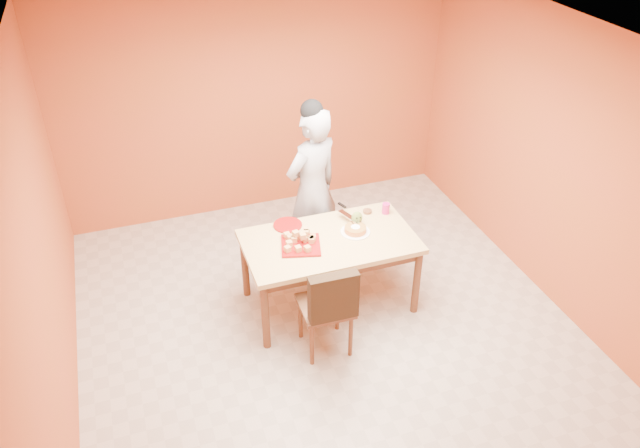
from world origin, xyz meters
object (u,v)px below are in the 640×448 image
object	(u,v)px
red_dinner_plate	(288,225)
sponge_cake	(355,229)
dining_chair	(326,305)
person	(312,190)
checker_tin	(367,211)
magenta_glass	(386,208)
pastry_platter	(301,245)
egg_ornament	(357,218)
dining_table	(330,248)

from	to	relation	value
red_dinner_plate	sponge_cake	distance (m)	0.65
dining_chair	person	distance (m)	1.39
person	checker_tin	distance (m)	0.61
magenta_glass	dining_chair	bearing A→B (deg)	-137.96
pastry_platter	egg_ornament	world-z (taller)	egg_ornament
red_dinner_plate	magenta_glass	xyz separation A→B (m)	(0.98, -0.10, 0.05)
dining_chair	checker_tin	world-z (taller)	dining_chair
egg_ornament	dining_table	bearing A→B (deg)	-157.70
dining_table	person	world-z (taller)	person
dining_table	red_dinner_plate	size ratio (longest dim) A/B	5.78
red_dinner_plate	egg_ornament	size ratio (longest dim) A/B	2.02
dining_table	dining_chair	world-z (taller)	dining_chair
dining_chair	checker_tin	distance (m)	1.20
sponge_cake	magenta_glass	distance (m)	0.47
magenta_glass	person	bearing A→B (deg)	142.13
dining_table	magenta_glass	xyz separation A→B (m)	(0.68, 0.25, 0.15)
pastry_platter	checker_tin	world-z (taller)	checker_tin
person	red_dinner_plate	bearing A→B (deg)	21.68
egg_ornament	magenta_glass	size ratio (longest dim) A/B	1.27
sponge_cake	pastry_platter	bearing A→B (deg)	-175.11
dining_table	checker_tin	bearing A→B (deg)	31.81
red_dinner_plate	egg_ornament	distance (m)	0.67
pastry_platter	dining_chair	bearing A→B (deg)	-85.21
pastry_platter	checker_tin	size ratio (longest dim) A/B	3.99
dining_table	pastry_platter	bearing A→B (deg)	-176.92
dining_chair	sponge_cake	bearing A→B (deg)	51.67
dining_table	egg_ornament	distance (m)	0.41
dining_table	dining_chair	distance (m)	0.65
egg_ornament	checker_tin	world-z (taller)	egg_ornament
magenta_glass	dining_table	bearing A→B (deg)	-159.76
dining_chair	person	bearing A→B (deg)	77.95
red_dinner_plate	dining_chair	bearing A→B (deg)	-86.12
dining_chair	magenta_glass	xyz separation A→B (m)	(0.92, 0.83, 0.31)
red_dinner_plate	checker_tin	size ratio (longest dim) A/B	3.14
pastry_platter	person	bearing A→B (deg)	63.97
red_dinner_plate	egg_ornament	xyz separation A→B (m)	(0.64, -0.19, 0.06)
pastry_platter	egg_ornament	distance (m)	0.65
red_dinner_plate	checker_tin	xyz separation A→B (m)	(0.82, -0.03, 0.00)
sponge_cake	magenta_glass	world-z (taller)	magenta_glass
sponge_cake	egg_ornament	xyz separation A→B (m)	(0.07, 0.13, 0.03)
dining_table	person	distance (m)	0.76
person	red_dinner_plate	distance (m)	0.54
person	magenta_glass	distance (m)	0.77
dining_chair	red_dinner_plate	size ratio (longest dim) A/B	3.49
dining_table	magenta_glass	bearing A→B (deg)	20.24
sponge_cake	dining_chair	bearing A→B (deg)	-129.82
dining_chair	dining_table	bearing A→B (deg)	69.02
pastry_platter	magenta_glass	distance (m)	1.00
magenta_glass	sponge_cake	bearing A→B (deg)	-151.96
dining_chair	red_dinner_plate	world-z (taller)	dining_chair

